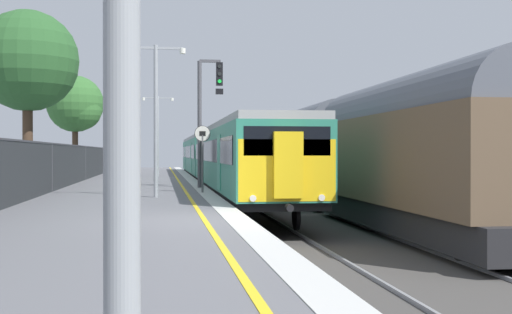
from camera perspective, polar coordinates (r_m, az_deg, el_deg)
The scene contains 9 objects.
ground at distance 15.57m, azimuth 6.75°, elevation -7.42°, with size 17.40×110.00×1.21m.
commuter_train_at_platform at distance 39.17m, azimuth -3.13°, elevation 0.01°, with size 2.83×42.77×3.81m.
freight_train_adjacent_track at distance 27.61m, azimuth 7.46°, elevation 0.54°, with size 2.60×28.76×4.73m.
signal_gantry at distance 28.89m, azimuth -4.31°, elevation 4.15°, with size 1.10×0.24×5.50m.
speed_limit_sign at distance 25.27m, azimuth -4.57°, elevation 0.62°, with size 0.59×0.08×2.52m.
platform_lamp_mid at distance 22.87m, azimuth -8.51°, elevation 4.26°, with size 2.00×0.20×5.12m.
platform_lamp_far at distance 43.08m, azimuth -8.34°, elevation 2.40°, with size 2.00×0.20×5.09m.
background_tree_left at distance 42.23m, azimuth -14.98°, elevation 4.23°, with size 3.44×3.44×6.20m.
background_tree_centre at distance 29.93m, azimuth -18.81°, elevation 7.51°, with size 4.25×4.25×7.49m.
Camera 1 is at (-1.33, -14.91, 1.49)m, focal length 47.10 mm.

